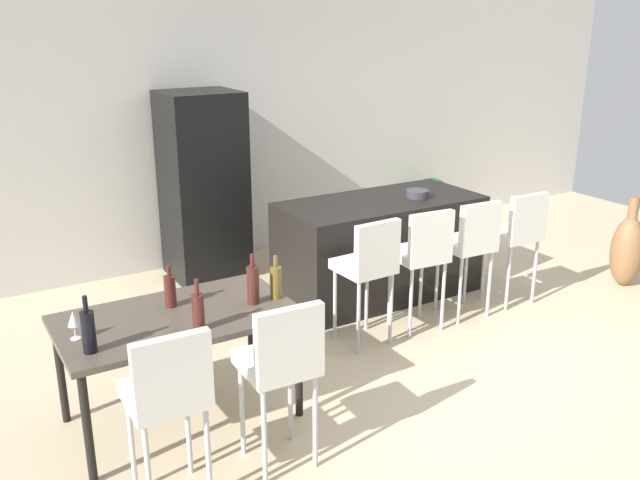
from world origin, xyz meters
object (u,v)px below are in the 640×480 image
at_px(kitchen_island, 380,247).
at_px(wine_bottle_far, 88,331).
at_px(bar_chair_right, 471,240).
at_px(potted_plant, 431,199).
at_px(bar_chair_far, 518,230).
at_px(dining_chair_far, 281,359).
at_px(bar_chair_left, 368,262).
at_px(wine_bottle_corner, 198,311).
at_px(dining_table, 177,324).
at_px(wine_bottle_right, 276,282).
at_px(floor_vase, 627,250).
at_px(dining_chair_near, 168,391).
at_px(bar_chair_middle, 422,251).
at_px(fruit_bowl, 417,194).
at_px(refrigerator, 203,186).
at_px(wine_bottle_left, 253,284).
at_px(wine_bottle_near, 170,291).
at_px(wine_glass_middle, 73,319).

bearing_deg(kitchen_island, wine_bottle_far, -156.04).
distance_m(bar_chair_right, potted_plant, 2.54).
bearing_deg(bar_chair_far, dining_chair_far, -160.45).
bearing_deg(bar_chair_left, wine_bottle_corner, -161.61).
height_order(dining_table, wine_bottle_corner, wine_bottle_corner).
relative_size(wine_bottle_right, floor_vase, 0.33).
distance_m(bar_chair_far, dining_chair_far, 3.11).
height_order(dining_chair_near, wine_bottle_far, wine_bottle_far).
bearing_deg(bar_chair_middle, fruit_bowl, 54.80).
bearing_deg(refrigerator, wine_bottle_left, -104.74).
height_order(bar_chair_right, floor_vase, bar_chair_right).
xyz_separation_m(wine_bottle_left, fruit_bowl, (2.18, 1.05, 0.08)).
height_order(bar_chair_middle, dining_chair_near, same).
bearing_deg(wine_bottle_far, wine_bottle_left, 7.74).
distance_m(wine_bottle_near, refrigerator, 2.52).
height_order(bar_chair_middle, dining_table, bar_chair_middle).
xyz_separation_m(bar_chair_right, wine_bottle_right, (-2.03, -0.33, 0.16)).
bearing_deg(wine_bottle_near, potted_plant, 29.00).
bearing_deg(potted_plant, bar_chair_left, -138.63).
relative_size(wine_bottle_corner, fruit_bowl, 1.56).
xyz_separation_m(wine_glass_middle, refrigerator, (1.76, 2.41, 0.06)).
xyz_separation_m(wine_bottle_far, wine_bottle_near, (0.60, 0.37, -0.02)).
xyz_separation_m(dining_table, floor_vase, (4.52, 0.01, -0.32)).
relative_size(wine_bottle_left, floor_vase, 0.38).
distance_m(dining_chair_near, wine_bottle_corner, 0.65).
distance_m(bar_chair_middle, dining_table, 2.19).
xyz_separation_m(dining_chair_near, wine_bottle_near, (0.35, 0.93, 0.15)).
xyz_separation_m(bar_chair_right, wine_bottle_left, (-2.20, -0.34, 0.17)).
height_order(dining_chair_near, wine_bottle_corner, wine_bottle_corner).
distance_m(dining_table, wine_bottle_near, 0.23).
distance_m(bar_chair_left, bar_chair_middle, 0.53).
height_order(bar_chair_left, bar_chair_middle, same).
height_order(bar_chair_left, wine_bottle_left, wine_bottle_left).
height_order(dining_chair_near, wine_bottle_near, dining_chair_near).
distance_m(bar_chair_right, fruit_bowl, 0.75).
bearing_deg(bar_chair_far, wine_bottle_far, -172.79).
bearing_deg(wine_bottle_corner, bar_chair_far, 9.39).
bearing_deg(refrigerator, wine_bottle_right, -101.04).
distance_m(kitchen_island, bar_chair_far, 1.25).
bearing_deg(wine_bottle_far, kitchen_island, 23.96).
xyz_separation_m(bar_chair_middle, refrigerator, (-1.03, 2.14, 0.22)).
xyz_separation_m(wine_glass_middle, floor_vase, (5.14, 0.03, -0.51)).
bearing_deg(bar_chair_right, dining_table, -174.54).
xyz_separation_m(bar_chair_middle, dining_table, (-2.17, -0.26, -0.02)).
xyz_separation_m(kitchen_island, wine_glass_middle, (-2.95, -1.09, 0.40)).
distance_m(dining_chair_near, wine_bottle_right, 1.23).
relative_size(bar_chair_far, wine_bottle_corner, 3.24).
bearing_deg(kitchen_island, dining_chair_far, -137.37).
bearing_deg(potted_plant, bar_chair_middle, -131.48).
xyz_separation_m(bar_chair_middle, wine_bottle_near, (-2.16, -0.11, 0.15)).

